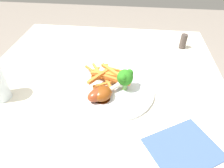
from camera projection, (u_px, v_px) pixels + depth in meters
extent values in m
cube|color=silver|center=(100.00, 86.00, 0.74)|extent=(0.94, 0.89, 0.03)
cylinder|color=#ACA695|center=(175.00, 93.00, 1.25)|extent=(0.06, 0.06, 0.69)
cylinder|color=#ACA695|center=(54.00, 84.00, 1.32)|extent=(0.06, 0.06, 0.69)
cylinder|color=silver|center=(112.00, 90.00, 0.69)|extent=(0.28, 0.28, 0.01)
cylinder|color=#77B65B|center=(125.00, 86.00, 0.68)|extent=(0.02, 0.02, 0.03)
sphere|color=#28761C|center=(125.00, 77.00, 0.66)|extent=(0.05, 0.05, 0.05)
sphere|color=#28761C|center=(129.00, 76.00, 0.66)|extent=(0.03, 0.03, 0.03)
sphere|color=#28761C|center=(129.00, 77.00, 0.67)|extent=(0.02, 0.02, 0.02)
sphere|color=#28761C|center=(123.00, 78.00, 0.64)|extent=(0.03, 0.03, 0.03)
sphere|color=#28761C|center=(130.00, 73.00, 0.66)|extent=(0.02, 0.02, 0.02)
cube|color=orange|center=(107.00, 78.00, 0.73)|extent=(0.02, 0.09, 0.01)
cube|color=orange|center=(111.00, 74.00, 0.72)|extent=(0.05, 0.06, 0.01)
cube|color=#C76B29|center=(94.00, 72.00, 0.73)|extent=(0.07, 0.08, 0.01)
cube|color=orange|center=(119.00, 79.00, 0.69)|extent=(0.06, 0.08, 0.01)
cube|color=#CC6D2A|center=(101.00, 74.00, 0.69)|extent=(0.09, 0.06, 0.01)
cube|color=#C46928|center=(104.00, 76.00, 0.70)|extent=(0.05, 0.10, 0.01)
cube|color=#C66A28|center=(107.00, 71.00, 0.72)|extent=(0.08, 0.02, 0.01)
cube|color=orange|center=(95.00, 72.00, 0.73)|extent=(0.06, 0.02, 0.01)
cube|color=#C16827|center=(111.00, 76.00, 0.72)|extent=(0.02, 0.07, 0.01)
cube|color=orange|center=(106.00, 73.00, 0.70)|extent=(0.02, 0.10, 0.01)
cube|color=orange|center=(99.00, 76.00, 0.69)|extent=(0.09, 0.06, 0.01)
cube|color=orange|center=(97.00, 70.00, 0.72)|extent=(0.07, 0.05, 0.01)
cube|color=orange|center=(108.00, 83.00, 0.69)|extent=(0.07, 0.04, 0.01)
cube|color=orange|center=(106.00, 84.00, 0.69)|extent=(0.05, 0.08, 0.01)
cube|color=orange|center=(115.00, 70.00, 0.72)|extent=(0.03, 0.07, 0.01)
cube|color=orange|center=(111.00, 70.00, 0.70)|extent=(0.07, 0.08, 0.01)
cube|color=orange|center=(108.00, 76.00, 0.72)|extent=(0.04, 0.10, 0.01)
cube|color=orange|center=(104.00, 74.00, 0.70)|extent=(0.03, 0.09, 0.01)
cylinder|color=#5C1F0F|center=(99.00, 99.00, 0.65)|extent=(0.04, 0.04, 0.00)
ellipsoid|color=maroon|center=(99.00, 94.00, 0.64)|extent=(0.09, 0.09, 0.04)
cylinder|color=beige|center=(116.00, 87.00, 0.67)|extent=(0.04, 0.04, 0.01)
sphere|color=silver|center=(121.00, 84.00, 0.68)|extent=(0.02, 0.02, 0.02)
cylinder|color=#562209|center=(102.00, 98.00, 0.65)|extent=(0.05, 0.05, 0.00)
ellipsoid|color=brown|center=(102.00, 94.00, 0.64)|extent=(0.09, 0.09, 0.04)
cylinder|color=beige|center=(115.00, 86.00, 0.67)|extent=(0.04, 0.04, 0.01)
sphere|color=silver|center=(120.00, 83.00, 0.68)|extent=(0.02, 0.02, 0.02)
cube|color=silver|center=(139.00, 44.00, 0.95)|extent=(0.06, 0.19, 0.00)
cube|color=#3D5684|center=(183.00, 149.00, 0.52)|extent=(0.21, 0.22, 0.00)
cylinder|color=#423833|center=(183.00, 41.00, 0.91)|extent=(0.03, 0.03, 0.06)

